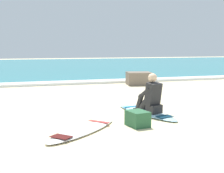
# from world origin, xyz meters

# --- Properties ---
(ground_plane) EXTENTS (80.00, 80.00, 0.00)m
(ground_plane) POSITION_xyz_m (0.00, 0.00, 0.00)
(ground_plane) COLOR beige
(sea) EXTENTS (80.00, 28.00, 0.10)m
(sea) POSITION_xyz_m (0.00, 20.12, 0.05)
(sea) COLOR teal
(sea) RESTS_ON ground
(breaking_foam) EXTENTS (80.00, 0.90, 0.11)m
(breaking_foam) POSITION_xyz_m (0.00, 6.42, 0.06)
(breaking_foam) COLOR white
(breaking_foam) RESTS_ON ground
(surfboard_main) EXTENTS (0.97, 2.35, 0.08)m
(surfboard_main) POSITION_xyz_m (0.97, -0.43, 0.04)
(surfboard_main) COLOR #9ED1E5
(surfboard_main) RESTS_ON ground
(surfer_seated) EXTENTS (0.54, 0.77, 0.95)m
(surfer_seated) POSITION_xyz_m (1.00, -0.64, 0.44)
(surfer_seated) COLOR #232326
(surfer_seated) RESTS_ON surfboard_main
(surfboard_spare_near) EXTENTS (1.91, 1.82, 0.08)m
(surfboard_spare_near) POSITION_xyz_m (-0.88, -1.57, 0.04)
(surfboard_spare_near) COLOR white
(surfboard_spare_near) RESTS_ON ground
(shoreline_rock) EXTENTS (1.20, 1.15, 0.55)m
(shoreline_rock) POSITION_xyz_m (3.15, 5.14, 0.28)
(shoreline_rock) COLOR #756656
(shoreline_rock) RESTS_ON ground
(beach_bag) EXTENTS (0.43, 0.53, 0.32)m
(beach_bag) POSITION_xyz_m (0.29, -1.52, 0.16)
(beach_bag) COLOR #285B38
(beach_bag) RESTS_ON ground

